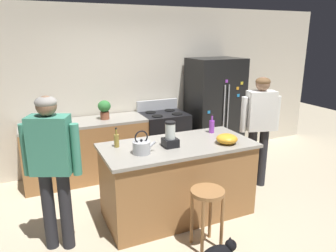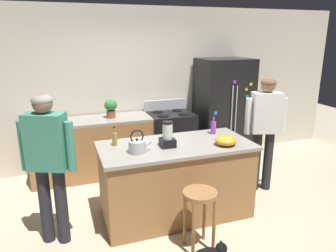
# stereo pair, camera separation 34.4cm
# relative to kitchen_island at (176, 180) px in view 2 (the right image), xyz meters

# --- Properties ---
(ground_plane) EXTENTS (14.00, 14.00, 0.00)m
(ground_plane) POSITION_rel_kitchen_island_xyz_m (0.00, 0.00, -0.48)
(ground_plane) COLOR beige
(back_wall) EXTENTS (8.00, 0.10, 2.70)m
(back_wall) POSITION_rel_kitchen_island_xyz_m (0.00, 1.95, 0.87)
(back_wall) COLOR beige
(back_wall) RESTS_ON ground_plane
(kitchen_island) EXTENTS (1.87, 0.89, 0.95)m
(kitchen_island) POSITION_rel_kitchen_island_xyz_m (0.00, 0.00, 0.00)
(kitchen_island) COLOR #9E6B3D
(kitchen_island) RESTS_ON ground_plane
(back_counter_run) EXTENTS (2.00, 0.64, 0.95)m
(back_counter_run) POSITION_rel_kitchen_island_xyz_m (-0.80, 1.55, -0.00)
(back_counter_run) COLOR #9E6B3D
(back_counter_run) RESTS_ON ground_plane
(refrigerator) EXTENTS (0.90, 0.73, 1.84)m
(refrigerator) POSITION_rel_kitchen_island_xyz_m (1.46, 1.50, 0.45)
(refrigerator) COLOR black
(refrigerator) RESTS_ON ground_plane
(stove_range) EXTENTS (0.76, 0.65, 1.13)m
(stove_range) POSITION_rel_kitchen_island_xyz_m (0.47, 1.52, 0.01)
(stove_range) COLOR black
(stove_range) RESTS_ON ground_plane
(person_by_island_left) EXTENTS (0.58, 0.36, 1.67)m
(person_by_island_left) POSITION_rel_kitchen_island_xyz_m (-1.46, -0.08, 0.54)
(person_by_island_left) COLOR #26262B
(person_by_island_left) RESTS_ON ground_plane
(person_by_sink_right) EXTENTS (0.59, 0.32, 1.66)m
(person_by_sink_right) POSITION_rel_kitchen_island_xyz_m (1.44, 0.24, 0.53)
(person_by_sink_right) COLOR #26262B
(person_by_sink_right) RESTS_ON ground_plane
(bar_stool) EXTENTS (0.36, 0.36, 0.67)m
(bar_stool) POSITION_rel_kitchen_island_xyz_m (-0.01, -0.72, 0.04)
(bar_stool) COLOR #9E6B3D
(bar_stool) RESTS_ON ground_plane
(potted_plant) EXTENTS (0.20, 0.20, 0.30)m
(potted_plant) POSITION_rel_kitchen_island_xyz_m (-0.53, 1.55, 0.65)
(potted_plant) COLOR brown
(potted_plant) RESTS_ON back_counter_run
(blender_appliance) EXTENTS (0.17, 0.17, 0.31)m
(blender_appliance) POSITION_rel_kitchen_island_xyz_m (-0.13, -0.04, 0.60)
(blender_appliance) COLOR black
(blender_appliance) RESTS_ON kitchen_island
(bottle_soda) EXTENTS (0.07, 0.07, 0.26)m
(bottle_soda) POSITION_rel_kitchen_island_xyz_m (0.62, 0.24, 0.57)
(bottle_soda) COLOR purple
(bottle_soda) RESTS_ON kitchen_island
(bottle_vinegar) EXTENTS (0.06, 0.06, 0.24)m
(bottle_vinegar) POSITION_rel_kitchen_island_xyz_m (-0.71, 0.20, 0.56)
(bottle_vinegar) COLOR olive
(bottle_vinegar) RESTS_ON kitchen_island
(mixing_bowl) EXTENTS (0.26, 0.26, 0.12)m
(mixing_bowl) POSITION_rel_kitchen_island_xyz_m (0.55, -0.22, 0.53)
(mixing_bowl) COLOR orange
(mixing_bowl) RESTS_ON kitchen_island
(tea_kettle) EXTENTS (0.28, 0.20, 0.27)m
(tea_kettle) POSITION_rel_kitchen_island_xyz_m (-0.51, -0.12, 0.55)
(tea_kettle) COLOR #B7BABF
(tea_kettle) RESTS_ON kitchen_island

